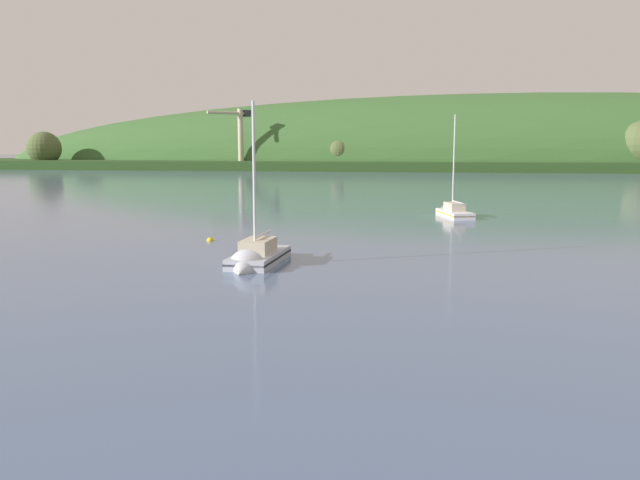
% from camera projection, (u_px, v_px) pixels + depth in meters
% --- Properties ---
extents(far_shoreline_hill, '(545.79, 125.68, 56.21)m').
position_uv_depth(far_shoreline_hill, '(506.00, 168.00, 241.36)').
color(far_shoreline_hill, '#27431B').
rests_on(far_shoreline_hill, ground).
extents(dockside_crane, '(13.89, 11.26, 21.23)m').
position_uv_depth(dockside_crane, '(240.00, 140.00, 222.82)').
color(dockside_crane, '#4C4C51').
rests_on(dockside_crane, ground).
extents(sailboat_near_mooring, '(3.56, 7.96, 11.88)m').
position_uv_depth(sailboat_near_mooring, '(255.00, 262.00, 41.52)').
color(sailboat_near_mooring, '#ADB2BC').
rests_on(sailboat_near_mooring, ground).
extents(sailboat_midwater_white, '(3.70, 7.98, 12.41)m').
position_uv_depth(sailboat_midwater_white, '(452.00, 214.00, 71.35)').
color(sailboat_midwater_white, white).
rests_on(sailboat_midwater_white, ground).
extents(mooring_buoy_foreground, '(0.57, 0.57, 0.65)m').
position_uv_depth(mooring_buoy_foreground, '(210.00, 241.00, 52.59)').
color(mooring_buoy_foreground, yellow).
rests_on(mooring_buoy_foreground, ground).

